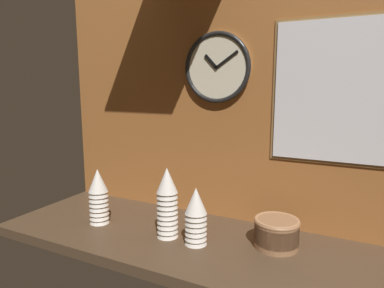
{
  "coord_description": "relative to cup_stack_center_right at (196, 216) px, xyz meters",
  "views": [
    {
      "loc": [
        0.56,
        -1.12,
        0.59
      ],
      "look_at": [
        -0.02,
        0.04,
        0.36
      ],
      "focal_mm": 32.0,
      "sensor_mm": 36.0,
      "label": 1
    }
  ],
  "objects": [
    {
      "name": "ground_plane",
      "position": [
        -0.03,
        0.04,
        -0.13
      ],
      "size": [
        1.6,
        0.56,
        0.04
      ],
      "primitive_type": "cube",
      "color": "#4C3826"
    },
    {
      "name": "wall_tiled_back",
      "position": [
        -0.03,
        0.31,
        0.42
      ],
      "size": [
        1.6,
        0.03,
        1.05
      ],
      "color": "#A3602D",
      "rests_on": "ground_plane"
    },
    {
      "name": "cup_stack_center_right",
      "position": [
        0.0,
        0.0,
        0.0
      ],
      "size": [
        0.08,
        0.08,
        0.22
      ],
      "color": "white",
      "rests_on": "ground_plane"
    },
    {
      "name": "cup_stack_left",
      "position": [
        -0.46,
        -0.01,
        0.01
      ],
      "size": [
        0.08,
        0.08,
        0.24
      ],
      "color": "white",
      "rests_on": "ground_plane"
    },
    {
      "name": "cup_stack_center",
      "position": [
        -0.13,
        0.01,
        0.03
      ],
      "size": [
        0.08,
        0.08,
        0.28
      ],
      "color": "white",
      "rests_on": "ground_plane"
    },
    {
      "name": "bowl_stack_right",
      "position": [
        0.27,
        0.11,
        -0.05
      ],
      "size": [
        0.17,
        0.17,
        0.11
      ],
      "color": "#996B47",
      "rests_on": "ground_plane"
    },
    {
      "name": "wall_clock",
      "position": [
        -0.04,
        0.28,
        0.55
      ],
      "size": [
        0.3,
        0.03,
        0.3
      ],
      "color": "beige"
    },
    {
      "name": "menu_board",
      "position": [
        0.42,
        0.29,
        0.45
      ],
      "size": [
        0.44,
        0.01,
        0.54
      ],
      "color": "olive"
    }
  ]
}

